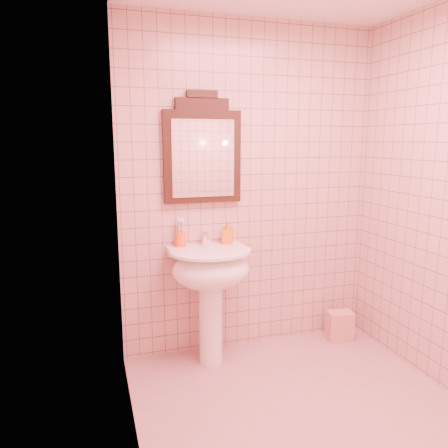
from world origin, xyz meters
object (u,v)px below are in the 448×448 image
object	(u,v)px
pedestal_sink	(211,277)
towel	(340,326)
toothbrush_cup	(181,239)
mirror	(203,152)
soap_dispenser	(228,232)

from	to	relation	value
pedestal_sink	towel	xyz separation A→B (m)	(1.11, 0.04, -0.54)
toothbrush_cup	towel	xyz separation A→B (m)	(1.30, -0.12, -0.79)
pedestal_sink	mirror	distance (m)	0.91
soap_dispenser	towel	bearing A→B (deg)	16.04
toothbrush_cup	soap_dispenser	world-z (taller)	toothbrush_cup
toothbrush_cup	towel	world-z (taller)	toothbrush_cup
mirror	soap_dispenser	size ratio (longest dim) A/B	4.55
pedestal_sink	towel	distance (m)	1.24
pedestal_sink	towel	bearing A→B (deg)	2.11
towel	mirror	bearing A→B (deg)	171.83
mirror	towel	size ratio (longest dim) A/B	3.25
pedestal_sink	toothbrush_cup	xyz separation A→B (m)	(-0.18, 0.17, 0.25)
mirror	toothbrush_cup	bearing A→B (deg)	-169.03
soap_dispenser	towel	size ratio (longest dim) A/B	0.72
pedestal_sink	mirror	size ratio (longest dim) A/B	1.08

